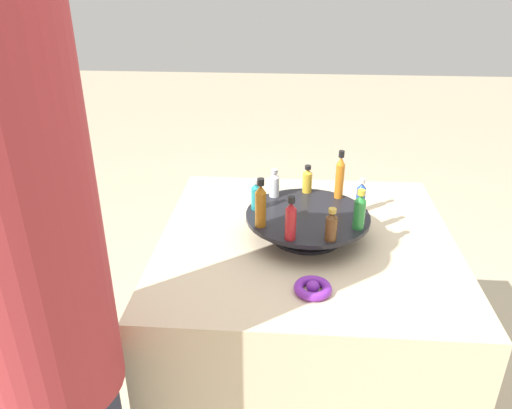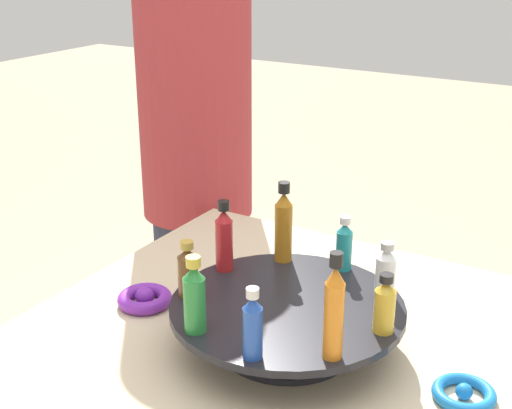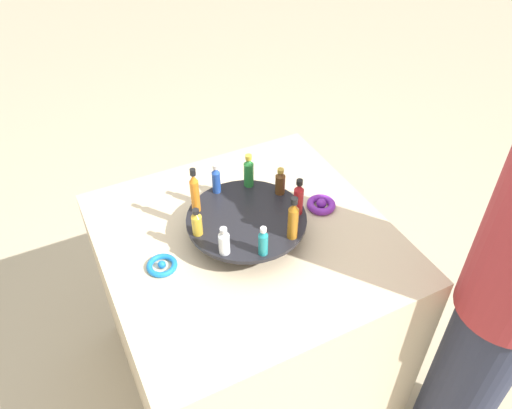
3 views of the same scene
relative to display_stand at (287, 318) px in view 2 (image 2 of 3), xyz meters
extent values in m
cylinder|color=black|center=(0.00, 0.00, -0.05)|extent=(0.21, 0.21, 0.01)
cylinder|color=black|center=(0.00, 0.00, -0.01)|extent=(0.11, 0.11, 0.05)
cylinder|color=black|center=(0.00, 0.00, 0.02)|extent=(0.36, 0.36, 0.01)
cylinder|color=#B21E23|center=(-0.05, -0.15, 0.07)|extent=(0.03, 0.03, 0.09)
cone|color=#B21E23|center=(-0.05, -0.15, 0.12)|extent=(0.03, 0.03, 0.02)
cylinder|color=black|center=(-0.05, -0.15, 0.14)|extent=(0.02, 0.02, 0.02)
cylinder|color=brown|center=(0.06, -0.14, 0.06)|extent=(0.03, 0.03, 0.07)
cone|color=brown|center=(0.06, -0.14, 0.10)|extent=(0.03, 0.03, 0.01)
cylinder|color=#B79338|center=(0.06, -0.14, 0.11)|extent=(0.02, 0.02, 0.01)
cylinder|color=#288438|center=(0.14, -0.07, 0.07)|extent=(0.03, 0.03, 0.08)
cone|color=#288438|center=(0.14, -0.07, 0.12)|extent=(0.03, 0.03, 0.02)
cylinder|color=gold|center=(0.14, -0.07, 0.13)|extent=(0.02, 0.02, 0.01)
cylinder|color=#234CAD|center=(0.15, 0.03, 0.06)|extent=(0.03, 0.03, 0.07)
cone|color=#234CAD|center=(0.15, 0.03, 0.11)|extent=(0.03, 0.03, 0.02)
cylinder|color=silver|center=(0.15, 0.03, 0.12)|extent=(0.02, 0.02, 0.01)
cylinder|color=orange|center=(0.10, 0.12, 0.08)|extent=(0.03, 0.03, 0.11)
cone|color=orange|center=(0.10, 0.12, 0.15)|extent=(0.03, 0.03, 0.02)
cylinder|color=black|center=(0.10, 0.12, 0.17)|extent=(0.02, 0.02, 0.02)
cylinder|color=gold|center=(0.00, 0.15, 0.06)|extent=(0.03, 0.03, 0.06)
cone|color=gold|center=(0.00, 0.15, 0.10)|extent=(0.03, 0.03, 0.01)
cylinder|color=black|center=(0.00, 0.15, 0.11)|extent=(0.02, 0.02, 0.01)
cylinder|color=silver|center=(-0.10, 0.12, 0.06)|extent=(0.03, 0.03, 0.06)
cone|color=silver|center=(-0.10, 0.12, 0.10)|extent=(0.03, 0.03, 0.01)
cylinder|color=#B2B2B7|center=(-0.10, 0.12, 0.11)|extent=(0.02, 0.02, 0.01)
cylinder|color=teal|center=(-0.15, 0.02, 0.06)|extent=(0.03, 0.03, 0.07)
cone|color=teal|center=(-0.15, 0.02, 0.10)|extent=(0.03, 0.03, 0.01)
cylinder|color=silver|center=(-0.15, 0.02, 0.11)|extent=(0.02, 0.02, 0.01)
cylinder|color=#AD6B19|center=(-0.13, -0.08, 0.08)|extent=(0.03, 0.03, 0.10)
cone|color=#AD6B19|center=(-0.13, -0.08, 0.14)|extent=(0.03, 0.03, 0.02)
cylinder|color=black|center=(-0.13, -0.08, 0.16)|extent=(0.02, 0.02, 0.02)
torus|color=purple|center=(0.01, -0.27, -0.04)|extent=(0.09, 0.09, 0.02)
sphere|color=purple|center=(0.01, -0.27, -0.03)|extent=(0.03, 0.03, 0.03)
torus|color=blue|center=(-0.01, 0.27, -0.04)|extent=(0.09, 0.09, 0.02)
sphere|color=blue|center=(-0.01, 0.27, -0.04)|extent=(0.02, 0.02, 0.02)
cylinder|color=#282D42|center=(-0.53, -0.54, -0.45)|extent=(0.23, 0.23, 0.68)
cylinder|color=#9E2D33|center=(-0.53, -0.54, 0.27)|extent=(0.27, 0.27, 0.77)
camera|label=1|loc=(-0.06, -1.29, 0.68)|focal=35.00mm
camera|label=2|loc=(0.84, 0.45, 0.55)|focal=50.00mm
camera|label=3|loc=(-0.99, 0.46, 1.01)|focal=35.00mm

